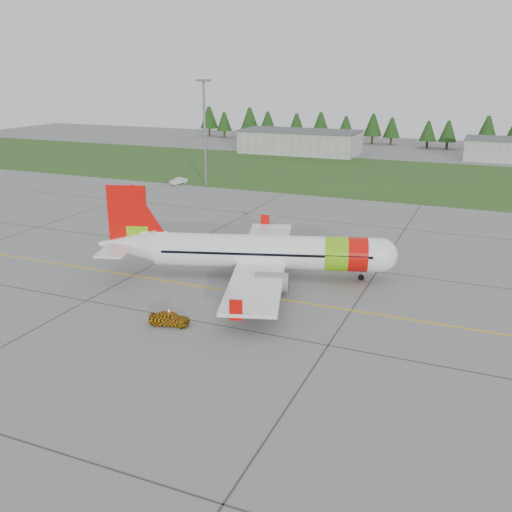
% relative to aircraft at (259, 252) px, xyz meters
% --- Properties ---
extents(ground, '(320.00, 320.00, 0.00)m').
position_rel_aircraft_xyz_m(ground, '(1.80, -13.27, -2.90)').
color(ground, gray).
rests_on(ground, ground).
extents(aircraft, '(32.33, 30.58, 10.07)m').
position_rel_aircraft_xyz_m(aircraft, '(0.00, 0.00, 0.00)').
color(aircraft, white).
rests_on(aircraft, ground).
extents(follow_me_car, '(1.56, 1.74, 3.71)m').
position_rel_aircraft_xyz_m(follow_me_car, '(-2.59, -14.92, -1.05)').
color(follow_me_car, '#F6A60D').
rests_on(follow_me_car, ground).
extents(service_van, '(1.74, 1.69, 3.93)m').
position_rel_aircraft_xyz_m(service_van, '(-36.19, 44.06, -0.94)').
color(service_van, silver).
rests_on(service_van, ground).
extents(grass_strip, '(320.00, 50.00, 0.03)m').
position_rel_aircraft_xyz_m(grass_strip, '(1.80, 68.73, -2.89)').
color(grass_strip, '#30561E').
rests_on(grass_strip, ground).
extents(taxi_guideline, '(120.00, 0.25, 0.02)m').
position_rel_aircraft_xyz_m(taxi_guideline, '(1.80, -5.27, -2.89)').
color(taxi_guideline, gold).
rests_on(taxi_guideline, ground).
extents(hangar_west, '(32.00, 14.00, 6.00)m').
position_rel_aircraft_xyz_m(hangar_west, '(-28.20, 96.73, 0.10)').
color(hangar_west, '#A8A8A3').
rests_on(hangar_west, ground).
extents(floodlight_mast, '(0.50, 0.50, 20.00)m').
position_rel_aircraft_xyz_m(floodlight_mast, '(-30.20, 44.73, 7.10)').
color(floodlight_mast, slate).
rests_on(floodlight_mast, ground).
extents(treeline, '(160.00, 8.00, 10.00)m').
position_rel_aircraft_xyz_m(treeline, '(1.80, 124.73, 2.10)').
color(treeline, '#1C3F14').
rests_on(treeline, ground).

